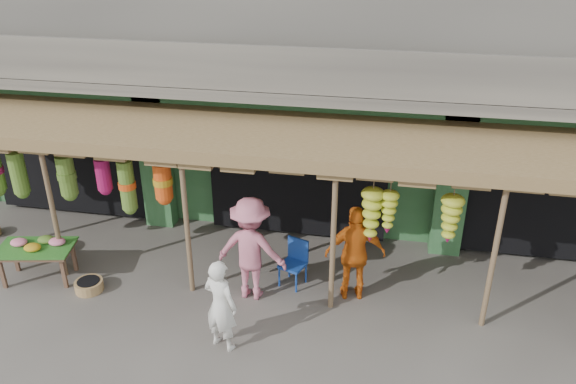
% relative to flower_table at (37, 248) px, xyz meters
% --- Properties ---
extents(ground, '(80.00, 80.00, 0.00)m').
position_rel_flower_table_xyz_m(ground, '(4.36, 0.38, -0.64)').
color(ground, '#514C47').
rests_on(ground, ground).
extents(building, '(16.40, 6.80, 7.00)m').
position_rel_flower_table_xyz_m(building, '(4.36, 5.25, 2.73)').
color(building, gray).
rests_on(building, ground).
extents(awning, '(14.00, 2.70, 2.79)m').
position_rel_flower_table_xyz_m(awning, '(4.21, 1.18, 1.94)').
color(awning, brown).
rests_on(awning, ground).
extents(flower_table, '(1.46, 1.03, 0.80)m').
position_rel_flower_table_xyz_m(flower_table, '(0.00, 0.00, 0.00)').
color(flower_table, brown).
rests_on(flower_table, ground).
extents(blue_chair, '(0.53, 0.54, 0.87)m').
position_rel_flower_table_xyz_m(blue_chair, '(4.62, 0.78, -0.16)').
color(blue_chair, '#173D98').
rests_on(blue_chair, ground).
extents(basket_mid, '(0.60, 0.60, 0.19)m').
position_rel_flower_table_xyz_m(basket_mid, '(1.04, -0.19, -0.55)').
color(basket_mid, '#9F7947').
rests_on(basket_mid, ground).
extents(basket_right, '(0.54, 0.54, 0.22)m').
position_rel_flower_table_xyz_m(basket_right, '(-0.33, 0.88, -0.53)').
color(basket_right, '#A17D4B').
rests_on(basket_right, ground).
extents(person_front, '(0.66, 0.55, 1.55)m').
position_rel_flower_table_xyz_m(person_front, '(3.83, -1.12, 0.13)').
color(person_front, white).
rests_on(person_front, ground).
extents(person_vendor, '(1.09, 0.61, 1.76)m').
position_rel_flower_table_xyz_m(person_vendor, '(5.71, 0.55, 0.24)').
color(person_vendor, '#CF5E13').
rests_on(person_vendor, ground).
extents(person_shopper, '(1.27, 0.80, 1.89)m').
position_rel_flower_table_xyz_m(person_shopper, '(3.95, 0.26, 0.30)').
color(person_shopper, '#CC6C83').
rests_on(person_shopper, ground).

